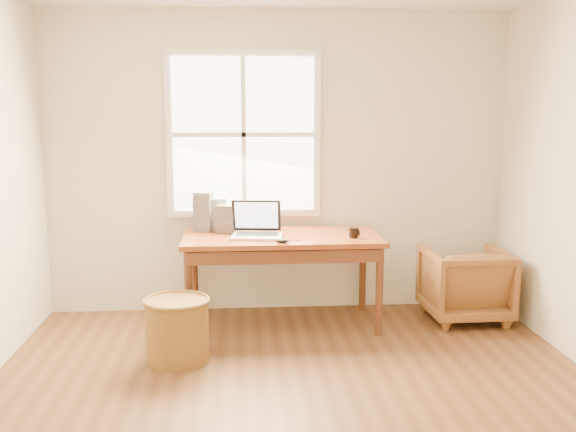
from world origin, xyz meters
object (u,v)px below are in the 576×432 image
(desk, at_px, (282,237))
(armchair, at_px, (465,284))
(laptop, at_px, (257,221))
(wicker_stool, at_px, (177,331))
(cd_stack_a, at_px, (217,214))
(coffee_mug, at_px, (353,233))

(desk, bearing_deg, armchair, 0.00)
(desk, distance_m, laptop, 0.28)
(armchair, xyz_separation_m, wicker_stool, (-2.34, -0.75, -0.09))
(desk, bearing_deg, cd_stack_a, 151.56)
(desk, xyz_separation_m, wicker_stool, (-0.79, -0.75, -0.51))
(desk, distance_m, coffee_mug, 0.59)
(desk, distance_m, wicker_stool, 1.20)
(wicker_stool, xyz_separation_m, cd_stack_a, (0.26, 1.04, 0.67))
(coffee_mug, bearing_deg, cd_stack_a, 154.08)
(desk, bearing_deg, wicker_stool, -136.49)
(desk, height_order, coffee_mug, coffee_mug)
(armchair, xyz_separation_m, cd_stack_a, (-2.09, 0.29, 0.58))
(desk, distance_m, cd_stack_a, 0.63)
(laptop, xyz_separation_m, coffee_mug, (0.77, -0.05, -0.09))
(wicker_stool, height_order, coffee_mug, coffee_mug)
(armchair, xyz_separation_m, coffee_mug, (-0.99, -0.15, 0.48))
(desk, bearing_deg, coffee_mug, -14.89)
(laptop, distance_m, coffee_mug, 0.78)
(wicker_stool, xyz_separation_m, laptop, (0.59, 0.65, 0.66))
(armchair, relative_size, wicker_stool, 1.53)
(cd_stack_a, bearing_deg, desk, -28.44)
(laptop, height_order, coffee_mug, laptop)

